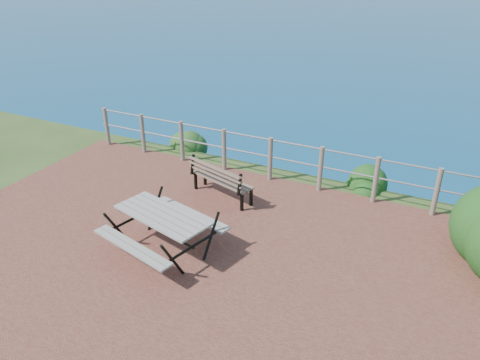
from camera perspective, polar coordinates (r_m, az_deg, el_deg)
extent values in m
cube|color=brown|center=(8.00, -5.99, -9.77)|extent=(10.00, 7.00, 0.12)
cylinder|color=#6B5B4C|center=(12.66, -15.93, 6.31)|extent=(0.10, 0.10, 1.00)
cylinder|color=#6B5B4C|center=(11.96, -11.76, 5.57)|extent=(0.10, 0.10, 1.00)
cylinder|color=#6B5B4C|center=(11.32, -7.10, 4.71)|extent=(0.10, 0.10, 1.00)
cylinder|color=#6B5B4C|center=(10.77, -1.94, 3.71)|extent=(0.10, 0.10, 1.00)
cylinder|color=#6B5B4C|center=(10.31, 3.71, 2.59)|extent=(0.10, 0.10, 1.00)
cylinder|color=#6B5B4C|center=(9.98, 9.79, 1.34)|extent=(0.10, 0.10, 1.00)
cylinder|color=#6B5B4C|center=(9.76, 16.22, 0.01)|extent=(0.10, 0.10, 1.00)
cylinder|color=#6B5B4C|center=(9.68, 22.85, -1.36)|extent=(0.10, 0.10, 1.00)
cylinder|color=slate|center=(10.14, 3.78, 4.90)|extent=(9.40, 0.04, 0.04)
cylinder|color=slate|center=(10.29, 3.71, 2.84)|extent=(9.40, 0.04, 0.04)
cube|color=gray|center=(7.91, -9.52, -4.25)|extent=(1.82, 1.08, 0.04)
cube|color=gray|center=(8.06, -9.37, -5.98)|extent=(1.71, 0.64, 0.04)
cube|color=gray|center=(8.06, -9.37, -5.98)|extent=(1.71, 0.64, 0.04)
cylinder|color=black|center=(8.08, -9.35, -6.26)|extent=(1.43, 0.39, 0.04)
cube|color=brown|center=(9.61, -2.17, 0.04)|extent=(1.50, 0.77, 0.03)
cube|color=brown|center=(9.49, -2.20, 1.41)|extent=(1.43, 0.52, 0.33)
cube|color=black|center=(9.70, -2.15, -1.01)|extent=(0.06, 0.07, 0.40)
cube|color=black|center=(9.70, -2.15, -1.01)|extent=(0.06, 0.07, 0.40)
cube|color=black|center=(9.70, -2.15, -1.01)|extent=(0.06, 0.07, 0.40)
cube|color=black|center=(9.70, -2.15, -1.01)|extent=(0.06, 0.07, 0.40)
ellipsoid|color=#1F4A1B|center=(12.36, -6.99, 4.06)|extent=(0.82, 0.82, 0.57)
ellipsoid|color=#144114|center=(10.60, 14.53, -0.71)|extent=(0.87, 0.87, 0.66)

